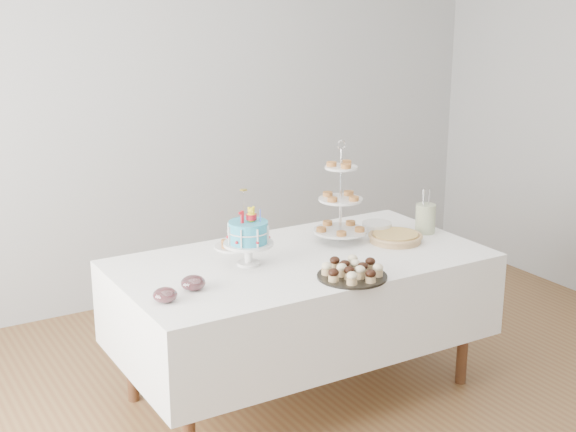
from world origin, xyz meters
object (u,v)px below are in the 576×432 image
cupcake_tray (352,270)px  utensil_pitcher (426,217)px  plate_stack (377,228)px  jam_bowl_a (193,283)px  pie (395,237)px  birthday_cake (248,245)px  tiered_stand (341,200)px  table (301,298)px  jam_bowl_b (165,295)px  pastry_plate (235,245)px

cupcake_tray → utensil_pitcher: size_ratio=1.34×
plate_stack → utensil_pitcher: 0.29m
jam_bowl_a → pie: bearing=4.5°
plate_stack → jam_bowl_a: 1.29m
birthday_cake → tiered_stand: tiered_stand is taller
table → pie: size_ratio=6.38×
jam_bowl_a → jam_bowl_b: size_ratio=1.05×
cupcake_tray → jam_bowl_a: size_ratio=2.95×
tiered_stand → utensil_pitcher: tiered_stand is taller
jam_bowl_b → utensil_pitcher: bearing=7.4°
birthday_cake → cupcake_tray: birthday_cake is taller
cupcake_tray → jam_bowl_b: cupcake_tray is taller
cupcake_tray → birthday_cake: bearing=129.4°
utensil_pitcher → jam_bowl_a: bearing=173.9°
birthday_cake → pie: birthday_cake is taller
birthday_cake → cupcake_tray: bearing=-48.8°
tiered_stand → birthday_cake: bearing=-172.5°
pie → jam_bowl_a: (-1.26, -0.10, 0.01)m
plate_stack → pastry_plate: plate_stack is taller
pie → utensil_pitcher: size_ratio=1.18×
plate_stack → birthday_cake: bearing=-173.8°
pastry_plate → table: bearing=-56.2°
table → jam_bowl_b: jam_bowl_b is taller
table → pastry_plate: bearing=123.8°
cupcake_tray → jam_bowl_b: size_ratio=3.08×
utensil_pitcher → jam_bowl_b: bearing=175.8°
utensil_pitcher → tiered_stand: bearing=156.4°
tiered_stand → jam_bowl_a: size_ratio=4.90×
table → pastry_plate: (-0.22, 0.33, 0.24)m
plate_stack → utensil_pitcher: bearing=-26.2°
birthday_cake → jam_bowl_a: birthday_cake is taller
birthday_cake → jam_bowl_b: size_ratio=3.50×
cupcake_tray → utensil_pitcher: (0.78, 0.39, 0.05)m
cupcake_tray → pie: (0.53, 0.34, -0.01)m
cupcake_tray → pie: cupcake_tray is taller
jam_bowl_b → utensil_pitcher: utensil_pitcher is taller
table → pie: 0.64m
pastry_plate → utensil_pitcher: size_ratio=0.86×
birthday_cake → pie: bearing=-3.2°
birthday_cake → plate_stack: 0.88m
cupcake_tray → pastry_plate: 0.76m
tiered_stand → pastry_plate: size_ratio=2.61×
cupcake_tray → jam_bowl_a: 0.77m
jam_bowl_b → utensil_pitcher: 1.70m
pie → jam_bowl_b: bearing=-173.2°
cupcake_tray → jam_bowl_a: bearing=161.5°
table → pastry_plate: 0.46m
jam_bowl_b → pastry_plate: bearing=40.7°
birthday_cake → utensil_pitcher: bearing=0.4°
plate_stack → jam_bowl_a: (-1.26, -0.27, -0.00)m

